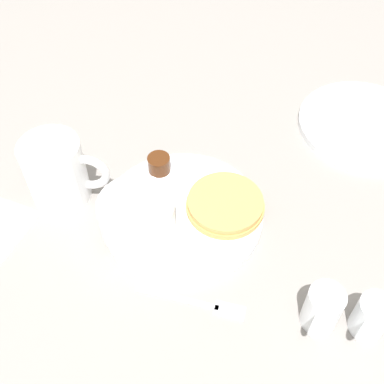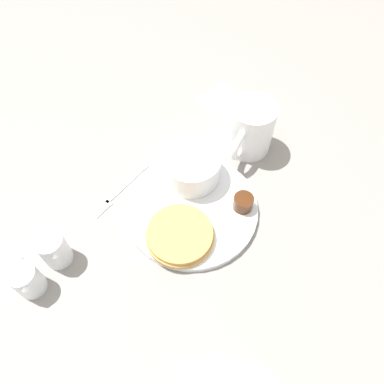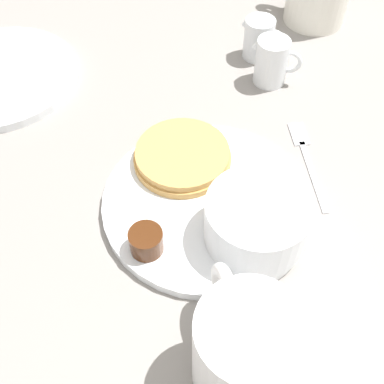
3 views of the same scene
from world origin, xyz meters
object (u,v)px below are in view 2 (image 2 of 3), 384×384
Objects in this scene: creamer_pitcher_far at (27,280)px; coffee_mug at (250,129)px; plate at (191,208)px; fork at (114,195)px; bowl at (191,166)px; creamer_pitcher_near at (54,249)px.

coffee_mug is at bearing 97.61° from creamer_pitcher_far.
coffee_mug is 1.76× the size of creamer_pitcher_far.
fork is (-0.10, -0.11, -0.00)m from plate.
bowl reaches higher than creamer_pitcher_far.
creamer_pitcher_far is at bearing -81.27° from bowl.
plate is 1.68× the size of fork.
creamer_pitcher_far is at bearing -82.39° from coffee_mug.
coffee_mug is 0.28m from fork.
bowl is 1.61× the size of creamer_pitcher_far.
bowl is 0.76× the size of fork.
creamer_pitcher_far is (0.03, -0.05, -0.00)m from creamer_pitcher_near.
creamer_pitcher_far is at bearing -91.70° from plate.
bowl is at bearing 98.73° from creamer_pitcher_far.
plate is at bearing -67.85° from coffee_mug.
coffee_mug is at bearing 83.88° from fork.
creamer_pitcher_near is 0.50× the size of fork.
creamer_pitcher_near is 0.06m from creamer_pitcher_far.
bowl is at bearing 94.97° from creamer_pitcher_near.
creamer_pitcher_near is at bearing -98.38° from plate.
fork is (-0.09, 0.18, -0.03)m from creamer_pitcher_far.
coffee_mug reaches higher than plate.
coffee_mug is at bearing 94.96° from creamer_pitcher_near.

